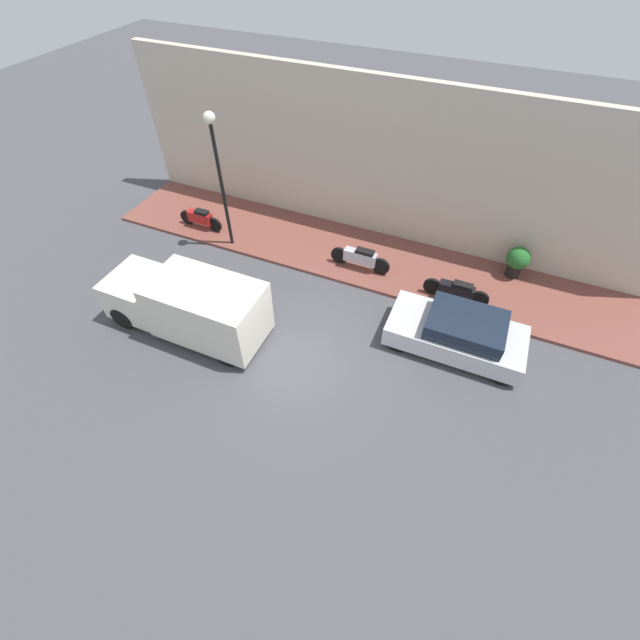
# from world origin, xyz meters

# --- Properties ---
(ground_plane) EXTENTS (60.00, 60.00, 0.00)m
(ground_plane) POSITION_xyz_m (0.00, 0.00, 0.00)
(ground_plane) COLOR #47474C
(sidewalk) EXTENTS (3.19, 19.21, 0.11)m
(sidewalk) POSITION_xyz_m (5.28, 0.00, 0.05)
(sidewalk) COLOR brown
(sidewalk) RESTS_ON ground_plane
(building_facade) EXTENTS (0.30, 19.21, 5.60)m
(building_facade) POSITION_xyz_m (7.03, 0.00, 2.80)
(building_facade) COLOR beige
(building_facade) RESTS_ON ground_plane
(parked_car) EXTENTS (1.82, 3.89, 1.26)m
(parked_car) POSITION_xyz_m (2.41, -4.05, 0.61)
(parked_car) COLOR silver
(parked_car) RESTS_ON ground_plane
(delivery_van) EXTENTS (1.83, 4.98, 1.96)m
(delivery_van) POSITION_xyz_m (-0.04, 3.53, 1.00)
(delivery_van) COLOR silver
(delivery_van) RESTS_ON ground_plane
(scooter_silver) EXTENTS (0.30, 2.15, 0.82)m
(scooter_silver) POSITION_xyz_m (4.58, -0.28, 0.56)
(scooter_silver) COLOR #B7B7BF
(scooter_silver) RESTS_ON sidewalk
(motorcycle_black) EXTENTS (0.30, 2.11, 0.73)m
(motorcycle_black) POSITION_xyz_m (4.31, -3.67, 0.52)
(motorcycle_black) COLOR black
(motorcycle_black) RESTS_ON sidewalk
(motorcycle_red) EXTENTS (0.30, 1.84, 0.78)m
(motorcycle_red) POSITION_xyz_m (4.44, 6.22, 0.53)
(motorcycle_red) COLOR #B21E1E
(motorcycle_red) RESTS_ON sidewalk
(streetlamp) EXTENTS (0.37, 0.37, 4.78)m
(streetlamp) POSITION_xyz_m (4.06, 4.63, 3.40)
(streetlamp) COLOR black
(streetlamp) RESTS_ON sidewalk
(potted_plant) EXTENTS (0.77, 0.77, 1.13)m
(potted_plant) POSITION_xyz_m (6.33, -5.26, 0.76)
(potted_plant) COLOR black
(potted_plant) RESTS_ON sidewalk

